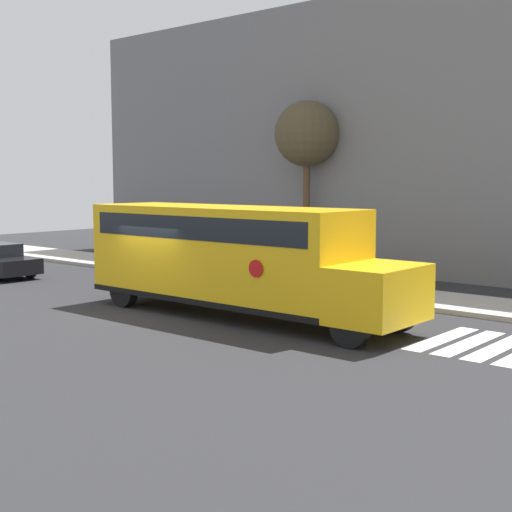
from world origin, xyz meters
TOP-DOWN VIEW (x-y plane):
  - ground_plane at (0.00, 0.00)m, footprint 60.00×60.00m
  - sidewalk_strip at (0.00, 6.50)m, footprint 44.00×3.00m
  - building_backdrop at (0.00, 13.00)m, footprint 32.00×4.00m
  - school_bus at (2.13, 0.85)m, footprint 10.29×2.57m
  - tree_near_sidewalk at (-2.38, 10.47)m, footprint 2.75×2.75m

SIDE VIEW (x-z plane):
  - ground_plane at x=0.00m, z-range 0.00..0.00m
  - sidewalk_strip at x=0.00m, z-range 0.00..0.15m
  - school_bus at x=2.13m, z-range 0.23..3.33m
  - building_backdrop at x=0.00m, z-range 0.00..11.31m
  - tree_near_sidewalk at x=-2.38m, z-range 2.12..9.25m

